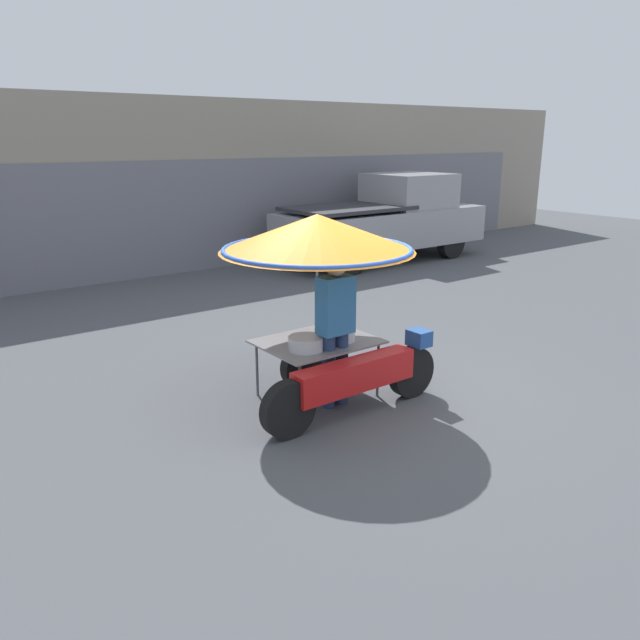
{
  "coord_description": "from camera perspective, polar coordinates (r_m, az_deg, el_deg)",
  "views": [
    {
      "loc": [
        -4.41,
        -4.87,
        2.82
      ],
      "look_at": [
        -0.49,
        0.31,
        0.9
      ],
      "focal_mm": 35.0,
      "sensor_mm": 36.0,
      "label": 1
    }
  ],
  "objects": [
    {
      "name": "ground_plane",
      "position": [
        7.15,
        4.69,
        -6.85
      ],
      "size": [
        36.0,
        36.0,
        0.0
      ],
      "primitive_type": "plane",
      "color": "#4C4F54"
    },
    {
      "name": "pickup_truck",
      "position": [
        14.86,
        6.1,
        9.1
      ],
      "size": [
        5.2,
        1.81,
        1.98
      ],
      "color": "black",
      "rests_on": "ground"
    },
    {
      "name": "shopfront_building",
      "position": [
        14.1,
        -19.15,
        11.4
      ],
      "size": [
        28.0,
        2.06,
        3.62
      ],
      "color": "gray",
      "rests_on": "ground"
    },
    {
      "name": "vendor_person",
      "position": [
        6.57,
        1.42,
        -0.27
      ],
      "size": [
        0.38,
        0.22,
        1.66
      ],
      "color": "navy",
      "rests_on": "ground"
    },
    {
      "name": "vendor_motorcycle_cart",
      "position": [
        6.6,
        0.08,
        6.0
      ],
      "size": [
        2.25,
        2.09,
        2.04
      ],
      "color": "black",
      "rests_on": "ground"
    }
  ]
}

